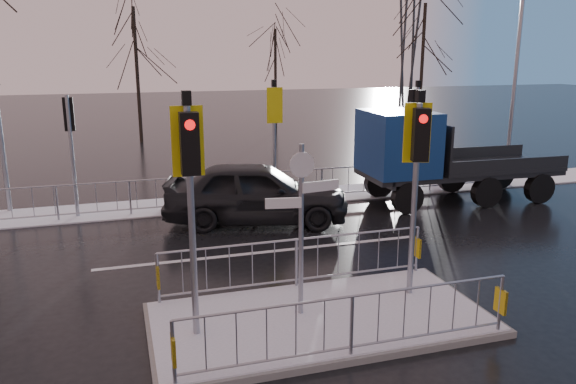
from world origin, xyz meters
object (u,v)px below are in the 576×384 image
object	(u,v)px
flatbed_truck	(423,154)
street_lamp_right	(519,61)
car_far_lane	(257,192)
traffic_island	(319,302)

from	to	relation	value
flatbed_truck	street_lamp_right	size ratio (longest dim) A/B	0.80
car_far_lane	street_lamp_right	xyz separation A→B (m)	(10.17, 2.26, 3.52)
traffic_island	car_far_lane	distance (m)	6.27
street_lamp_right	car_far_lane	bearing A→B (deg)	-167.50
traffic_island	flatbed_truck	world-z (taller)	traffic_island
car_far_lane	flatbed_truck	size ratio (longest dim) A/B	0.80
traffic_island	flatbed_truck	size ratio (longest dim) A/B	0.93
flatbed_truck	street_lamp_right	world-z (taller)	street_lamp_right
flatbed_truck	car_far_lane	bearing A→B (deg)	-174.62
car_far_lane	street_lamp_right	size ratio (longest dim) A/B	0.64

